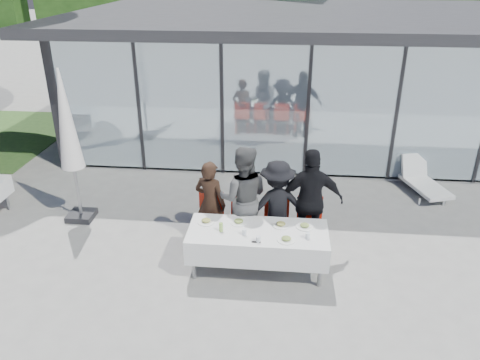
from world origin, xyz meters
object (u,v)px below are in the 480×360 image
diner_a (210,204)px  market_umbrella (67,128)px  diner_chair_d (309,221)px  diner_chair_b (243,218)px  dining_table (258,242)px  plate_a (206,221)px  diner_d (311,201)px  plate_c (281,224)px  lounger (422,180)px  juice_bottle (221,227)px  plate_b (239,222)px  plate_d (305,226)px  diner_b (243,198)px  plate_extra (286,239)px  folded_eyeglasses (256,242)px  diner_chair_c (276,220)px  diner_chair_a (211,217)px  diner_c (277,205)px

diner_a → market_umbrella: 3.01m
diner_chair_d → diner_chair_b: bearing=180.0°
dining_table → plate_a: 0.92m
diner_d → plate_c: diner_d is taller
diner_chair_b → diner_chair_d: size_ratio=1.00×
lounger → juice_bottle: bearing=-140.1°
plate_b → plate_d: bearing=-1.9°
diner_b → plate_c: size_ratio=6.75×
plate_d → plate_extra: bearing=-124.4°
plate_a → diner_chair_b: bearing=45.6°
diner_d → folded_eyeglasses: 1.41m
diner_chair_c → diner_chair_d: 0.58m
plate_b → juice_bottle: 0.39m
diner_chair_d → plate_b: size_ratio=3.47×
plate_extra → folded_eyeglasses: (-0.46, -0.10, -0.02)m
diner_chair_d → plate_c: bearing=-131.5°
diner_d → diner_chair_d: size_ratio=1.94×
plate_d → folded_eyeglasses: 0.92m
diner_b → diner_chair_b: bearing=-91.9°
plate_extra → lounger: (3.02, 3.58, -0.52)m
plate_b → plate_d: same height
diner_chair_b → market_umbrella: size_ratio=0.33×
dining_table → market_umbrella: 4.10m
diner_b → diner_chair_b: 0.41m
diner_a → plate_c: (1.25, -0.55, -0.03)m
diner_a → diner_b: bearing=-160.5°
diner_chair_c → diner_d: size_ratio=0.51×
plate_extra → diner_d: bearing=67.7°
plate_d → plate_extra: size_ratio=1.00×
diner_chair_a → diner_d: bearing=-0.4°
plate_c → plate_b: bearing=178.1°
plate_extra → lounger: bearing=49.9°
dining_table → diner_chair_a: (-0.89, 0.75, -0.00)m
dining_table → plate_c: plate_c is taller
plate_d → diner_c: bearing=129.9°
diner_d → plate_c: 0.76m
lounger → plate_c: bearing=-134.7°
plate_c → plate_d: size_ratio=1.00×
plate_d → juice_bottle: juice_bottle is taller
diner_a → market_umbrella: size_ratio=0.54×
market_umbrella → plate_c: bearing=-16.6°
diner_chair_a → market_umbrella: bearing=167.1°
plate_d → diner_d: bearing=78.7°
market_umbrella → plate_a: bearing=-23.6°
diner_a → plate_extra: bearing=163.1°
diner_b → lounger: (3.79, 2.59, -0.69)m
dining_table → plate_b: (-0.33, 0.21, 0.24)m
plate_b → folded_eyeglasses: 0.65m
diner_chair_b → plate_a: bearing=-134.4°
diner_chair_b → diner_chair_a: bearing=180.0°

